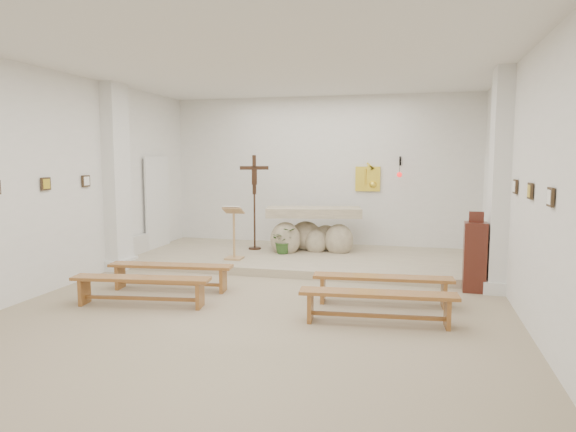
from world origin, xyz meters
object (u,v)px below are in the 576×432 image
(lectern, at_px, (234,233))
(bench_left_front, at_px, (171,271))
(altar, at_px, (312,233))
(crucifix_stand, at_px, (254,195))
(bench_right_front, at_px, (382,283))
(bench_right_second, at_px, (378,300))
(donation_pedestal, at_px, (475,256))
(bench_left_second, at_px, (141,284))

(lectern, bearing_deg, bench_left_front, -102.66)
(altar, relative_size, bench_left_front, 1.03)
(altar, distance_m, crucifix_stand, 1.48)
(bench_right_front, height_order, bench_right_second, same)
(bench_left_front, bearing_deg, crucifix_stand, 75.72)
(bench_left_front, distance_m, bench_right_second, 3.48)
(bench_left_front, bearing_deg, altar, 55.70)
(lectern, relative_size, crucifix_stand, 0.52)
(donation_pedestal, bearing_deg, lectern, 171.16)
(donation_pedestal, xyz_separation_m, bench_right_second, (-1.37, -2.03, -0.25))
(lectern, height_order, bench_right_front, lectern)
(altar, distance_m, lectern, 1.81)
(lectern, xyz_separation_m, bench_right_second, (2.98, -2.83, -0.36))
(bench_left_front, height_order, bench_right_second, same)
(bench_right_front, bearing_deg, donation_pedestal, 34.46)
(donation_pedestal, bearing_deg, bench_left_second, -155.12)
(altar, relative_size, bench_left_second, 1.03)
(bench_left_second, bearing_deg, crucifix_stand, 75.98)
(altar, xyz_separation_m, donation_pedestal, (3.05, -2.05, 0.02))
(bench_right_front, bearing_deg, bench_right_second, -94.89)
(bench_right_front, bearing_deg, crucifix_stand, 128.68)
(lectern, xyz_separation_m, bench_left_second, (-0.37, -2.83, -0.36))
(altar, height_order, bench_left_front, altar)
(bench_left_front, bearing_deg, donation_pedestal, 6.86)
(donation_pedestal, distance_m, bench_right_front, 1.78)
(crucifix_stand, bearing_deg, bench_right_front, -68.06)
(bench_left_second, xyz_separation_m, bench_right_second, (3.36, 0.00, 0.00))
(bench_right_second, bearing_deg, altar, 107.29)
(donation_pedestal, height_order, bench_right_front, donation_pedestal)
(crucifix_stand, height_order, bench_left_second, crucifix_stand)
(bench_left_second, bearing_deg, bench_left_front, 82.01)
(lectern, distance_m, bench_right_second, 4.13)
(bench_right_front, bearing_deg, bench_left_front, 175.11)
(lectern, height_order, bench_left_second, lectern)
(donation_pedestal, relative_size, bench_right_second, 0.63)
(bench_left_front, height_order, bench_left_second, same)
(bench_right_front, xyz_separation_m, bench_left_second, (-3.36, -0.91, 0.00))
(crucifix_stand, relative_size, bench_left_second, 1.00)
(crucifix_stand, distance_m, bench_left_front, 3.27)
(altar, bearing_deg, bench_right_front, -74.00)
(bench_left_second, bearing_deg, donation_pedestal, 15.30)
(lectern, height_order, crucifix_stand, crucifix_stand)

